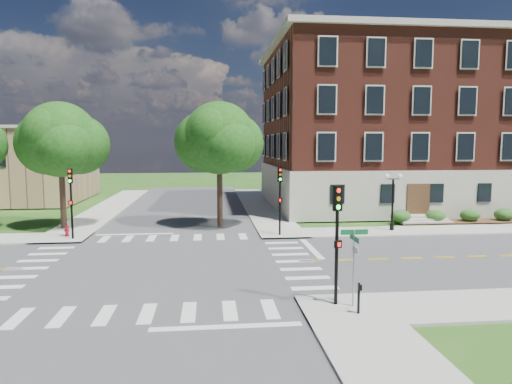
{
  "coord_description": "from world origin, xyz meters",
  "views": [
    {
      "loc": [
        2.44,
        -24.6,
        6.56
      ],
      "look_at": [
        5.71,
        7.02,
        3.2
      ],
      "focal_mm": 32.0,
      "sensor_mm": 36.0,
      "label": 1
    }
  ],
  "objects": [
    {
      "name": "main_building",
      "position": [
        24.0,
        21.99,
        8.34
      ],
      "size": [
        30.6,
        22.4,
        16.5
      ],
      "color": "#B6ADA0",
      "rests_on": "ground"
    },
    {
      "name": "tree_c",
      "position": [
        -8.75,
        11.48,
        6.87
      ],
      "size": [
        5.7,
        5.7,
        9.62
      ],
      "color": "black",
      "rests_on": "ground"
    },
    {
      "name": "ground",
      "position": [
        0.0,
        0.0,
        0.0
      ],
      "size": [
        160.0,
        160.0,
        0.0
      ],
      "primitive_type": "plane",
      "color": "#1F4D15",
      "rests_on": "ground"
    },
    {
      "name": "crosswalk_east",
      "position": [
        7.2,
        0.0,
        0.0
      ],
      "size": [
        2.2,
        10.2,
        0.02
      ],
      "primitive_type": null,
      "color": "silver",
      "rests_on": "ground"
    },
    {
      "name": "road_ew",
      "position": [
        0.0,
        0.0,
        0.01
      ],
      "size": [
        90.0,
        12.0,
        0.01
      ],
      "primitive_type": "cube",
      "color": "#3D3D3F",
      "rests_on": "ground"
    },
    {
      "name": "street_sign_pole",
      "position": [
        8.1,
        -7.5,
        2.31
      ],
      "size": [
        1.1,
        1.1,
        3.1
      ],
      "color": "gray",
      "rests_on": "ground"
    },
    {
      "name": "shrub_row",
      "position": [
        27.0,
        10.8,
        0.0
      ],
      "size": [
        18.0,
        2.0,
        1.3
      ],
      "primitive_type": null,
      "color": "#21511B",
      "rests_on": "ground"
    },
    {
      "name": "road_ns",
      "position": [
        0.0,
        0.0,
        0.01
      ],
      "size": [
        12.0,
        90.0,
        0.01
      ],
      "primitive_type": "cube",
      "color": "#3D3D3F",
      "rests_on": "ground"
    },
    {
      "name": "fire_hydrant",
      "position": [
        -7.52,
        8.09,
        0.46
      ],
      "size": [
        0.35,
        0.35,
        0.75
      ],
      "color": "maroon",
      "rests_on": "ground"
    },
    {
      "name": "sidewalk_ne",
      "position": [
        15.38,
        15.38,
        0.06
      ],
      "size": [
        34.0,
        34.0,
        0.12
      ],
      "color": "#9E9B93",
      "rests_on": "ground"
    },
    {
      "name": "traffic_signal_nw",
      "position": [
        -6.86,
        7.09,
        3.19
      ],
      "size": [
        0.36,
        0.42,
        4.8
      ],
      "color": "black",
      "rests_on": "ground"
    },
    {
      "name": "stop_bar_east",
      "position": [
        8.8,
        3.0,
        0.0
      ],
      "size": [
        0.4,
        5.5,
        0.0
      ],
      "primitive_type": "cube",
      "color": "silver",
      "rests_on": "ground"
    },
    {
      "name": "traffic_signal_ne",
      "position": [
        7.41,
        6.98,
        3.19
      ],
      "size": [
        0.38,
        0.46,
        4.8
      ],
      "color": "black",
      "rests_on": "ground"
    },
    {
      "name": "push_button_post",
      "position": [
        8.06,
        -8.31,
        0.8
      ],
      "size": [
        0.14,
        0.21,
        1.2
      ],
      "color": "black",
      "rests_on": "ground"
    },
    {
      "name": "twin_lamp_west",
      "position": [
        16.08,
        7.95,
        2.52
      ],
      "size": [
        1.36,
        0.36,
        4.23
      ],
      "color": "black",
      "rests_on": "ground"
    },
    {
      "name": "tree_d",
      "position": [
        3.27,
        10.89,
        6.99
      ],
      "size": [
        5.61,
        5.61,
        9.7
      ],
      "color": "black",
      "rests_on": "ground"
    },
    {
      "name": "traffic_signal_se",
      "position": [
        7.48,
        -7.21,
        3.19
      ],
      "size": [
        0.38,
        0.46,
        4.8
      ],
      "color": "black",
      "rests_on": "ground"
    }
  ]
}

